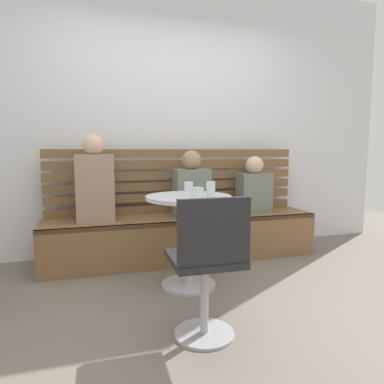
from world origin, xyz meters
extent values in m
plane|color=#70665B|center=(0.00, 0.00, 0.00)|extent=(8.00, 8.00, 0.00)
cube|color=silver|center=(0.00, 1.64, 1.45)|extent=(5.20, 0.10, 2.90)
cube|color=brown|center=(0.00, 1.20, 0.22)|extent=(2.70, 0.52, 0.44)
cube|color=brown|center=(0.00, 0.96, 0.42)|extent=(2.70, 0.04, 0.04)
cube|color=brown|center=(0.00, 1.44, 0.48)|extent=(2.65, 0.04, 0.09)
cube|color=brown|center=(0.00, 1.44, 0.61)|extent=(2.65, 0.04, 0.09)
cube|color=brown|center=(0.00, 1.44, 0.72)|extent=(2.65, 0.04, 0.09)
cube|color=brown|center=(0.00, 1.44, 0.84)|extent=(2.65, 0.04, 0.09)
cube|color=brown|center=(0.00, 1.44, 0.95)|extent=(2.65, 0.04, 0.09)
cube|color=brown|center=(0.00, 1.44, 1.06)|extent=(2.65, 0.04, 0.09)
cylinder|color=#ADADB2|center=(-0.15, 0.51, 0.01)|extent=(0.44, 0.44, 0.02)
cylinder|color=#ADADB2|center=(-0.15, 0.51, 0.37)|extent=(0.07, 0.07, 0.69)
cylinder|color=silver|center=(-0.15, 0.51, 0.72)|extent=(0.68, 0.68, 0.03)
cylinder|color=#ADADB2|center=(-0.27, -0.24, 0.01)|extent=(0.36, 0.36, 0.02)
cylinder|color=#ADADB2|center=(-0.27, -0.24, 0.23)|extent=(0.05, 0.05, 0.45)
cube|color=#232326|center=(-0.27, -0.24, 0.47)|extent=(0.41, 0.41, 0.04)
cube|color=#232326|center=(-0.27, -0.41, 0.67)|extent=(0.40, 0.05, 0.36)
cube|color=#9E7F6B|center=(-0.84, 1.20, 0.75)|extent=(0.34, 0.22, 0.62)
sphere|color=#DBB293|center=(-0.84, 1.20, 1.15)|extent=(0.19, 0.19, 0.19)
cube|color=slate|center=(0.79, 1.24, 0.65)|extent=(0.34, 0.22, 0.41)
sphere|color=#DBB293|center=(0.79, 1.24, 0.94)|extent=(0.19, 0.19, 0.19)
cube|color=slate|center=(0.07, 1.16, 0.68)|extent=(0.34, 0.22, 0.47)
sphere|color=#A37A5B|center=(0.07, 1.16, 1.00)|extent=(0.19, 0.19, 0.19)
cylinder|color=white|center=(-0.15, 0.51, 0.80)|extent=(0.07, 0.07, 0.11)
cylinder|color=silver|center=(-0.11, 0.38, 0.78)|extent=(0.08, 0.08, 0.08)
cylinder|color=silver|center=(0.00, 0.40, 0.80)|extent=(0.07, 0.07, 0.12)
cylinder|color=silver|center=(-0.03, 0.57, 0.77)|extent=(0.06, 0.06, 0.05)
camera|label=1|loc=(-0.91, -2.10, 1.10)|focal=32.52mm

